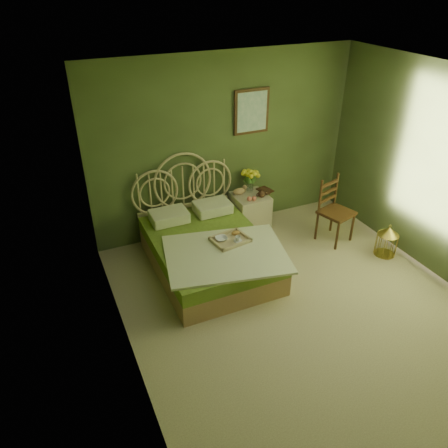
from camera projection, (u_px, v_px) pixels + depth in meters
name	position (u px, v px, depth m)	size (l,w,h in m)	color
floor	(303.00, 310.00, 5.18)	(4.50, 4.50, 0.00)	beige
ceiling	(330.00, 87.00, 3.86)	(4.50, 4.50, 0.00)	silver
wall_back	(225.00, 145.00, 6.29)	(4.00, 4.00, 0.00)	#586C38
wall_left	(123.00, 261.00, 3.81)	(4.50, 4.50, 0.00)	#586C38
wall_art	(252.00, 112.00, 6.17)	(0.54, 0.04, 0.64)	#391F0F
bed	(208.00, 248.00, 5.80)	(1.66, 2.10, 1.30)	tan
nightstand	(250.00, 207.00, 6.67)	(0.50, 0.50, 0.98)	beige
chair	(334.00, 206.00, 6.31)	(0.53, 0.53, 0.96)	#391F0F
birdcage	(387.00, 241.00, 6.09)	(0.29, 0.29, 0.43)	#B49539
book_lower	(260.00, 192.00, 6.63)	(0.18, 0.24, 0.02)	#381E0F
book_upper	(261.00, 191.00, 6.62)	(0.15, 0.21, 0.02)	#472819
cereal_bowl	(221.00, 239.00, 5.57)	(0.15, 0.15, 0.04)	white
coffee_cup	(238.00, 239.00, 5.54)	(0.07, 0.07, 0.07)	white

